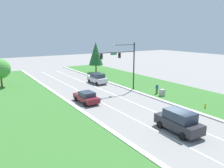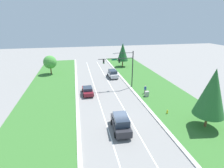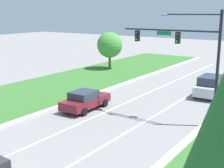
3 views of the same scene
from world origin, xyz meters
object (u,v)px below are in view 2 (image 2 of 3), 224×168
at_px(charcoal_suv, 121,123).
at_px(pedestrian, 145,89).
at_px(burgundy_sedan, 88,90).
at_px(oak_near_left_tree, 50,62).
at_px(utility_cabinet, 147,94).
at_px(conifer_near_right_tree, 123,52).
at_px(traffic_signal_mast, 123,64).
at_px(silver_suv, 113,74).
at_px(conifer_far_right_tree, 212,92).
at_px(fire_hydrant, 167,112).

bearing_deg(charcoal_suv, pedestrian, 57.72).
relative_size(burgundy_sedan, oak_near_left_tree, 0.90).
xyz_separation_m(utility_cabinet, conifer_near_right_tree, (1.49, 23.30, 4.07)).
distance_m(charcoal_suv, conifer_near_right_tree, 34.24).
xyz_separation_m(traffic_signal_mast, pedestrian, (3.49, -4.04, -4.25)).
relative_size(silver_suv, burgundy_sedan, 1.01).
height_order(charcoal_suv, conifer_far_right_tree, conifer_far_right_tree).
xyz_separation_m(silver_suv, charcoal_suv, (-3.71, -22.62, 0.09)).
distance_m(silver_suv, charcoal_suv, 22.93).
height_order(traffic_signal_mast, pedestrian, traffic_signal_mast).
relative_size(traffic_signal_mast, burgundy_sedan, 1.72).
bearing_deg(oak_near_left_tree, traffic_signal_mast, -40.55).
bearing_deg(fire_hydrant, pedestrian, 92.19).
bearing_deg(pedestrian, charcoal_suv, 50.12).
height_order(burgundy_sedan, conifer_far_right_tree, conifer_far_right_tree).
height_order(utility_cabinet, conifer_far_right_tree, conifer_far_right_tree).
bearing_deg(traffic_signal_mast, conifer_near_right_tree, 75.13).
bearing_deg(pedestrian, burgundy_sedan, -15.02).
relative_size(oak_near_left_tree, conifer_far_right_tree, 0.61).
bearing_deg(conifer_far_right_tree, utility_cabinet, 108.99).
distance_m(charcoal_suv, fire_hydrant, 8.55).
xyz_separation_m(charcoal_suv, pedestrian, (7.77, 10.92, -0.14)).
xyz_separation_m(silver_suv, burgundy_sedan, (-7.03, -9.63, -0.21)).
xyz_separation_m(traffic_signal_mast, utility_cabinet, (3.26, -5.42, -4.65)).
distance_m(traffic_signal_mast, conifer_near_right_tree, 18.51).
height_order(utility_cabinet, conifer_near_right_tree, conifer_near_right_tree).
xyz_separation_m(charcoal_suv, utility_cabinet, (7.55, 9.54, -0.54)).
bearing_deg(conifer_far_right_tree, burgundy_sedan, 135.23).
xyz_separation_m(fire_hydrant, conifer_near_right_tree, (0.95, 30.17, 4.26)).
bearing_deg(charcoal_suv, fire_hydrant, 21.44).
distance_m(fire_hydrant, conifer_far_right_tree, 7.16).
distance_m(conifer_near_right_tree, conifer_far_right_tree, 34.51).
distance_m(fire_hydrant, conifer_near_right_tree, 30.48).
height_order(silver_suv, conifer_near_right_tree, conifer_near_right_tree).
distance_m(burgundy_sedan, fire_hydrant, 15.39).
distance_m(traffic_signal_mast, fire_hydrant, 13.75).
xyz_separation_m(silver_suv, utility_cabinet, (3.83, -13.08, -0.45)).
relative_size(traffic_signal_mast, utility_cabinet, 7.30).
bearing_deg(burgundy_sedan, utility_cabinet, -19.08).
height_order(conifer_near_right_tree, conifer_far_right_tree, conifer_far_right_tree).
distance_m(pedestrian, fire_hydrant, 8.28).
relative_size(silver_suv, conifer_near_right_tree, 0.63).
bearing_deg(utility_cabinet, charcoal_suv, -128.33).
relative_size(traffic_signal_mast, fire_hydrant, 11.15).
distance_m(charcoal_suv, conifer_far_right_tree, 12.16).
relative_size(utility_cabinet, conifer_near_right_tree, 0.15).
bearing_deg(conifer_far_right_tree, traffic_signal_mast, 113.21).
relative_size(fire_hydrant, conifer_far_right_tree, 0.09).
bearing_deg(conifer_near_right_tree, oak_near_left_tree, -169.14).
bearing_deg(traffic_signal_mast, fire_hydrant, -72.80).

